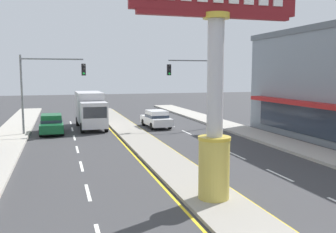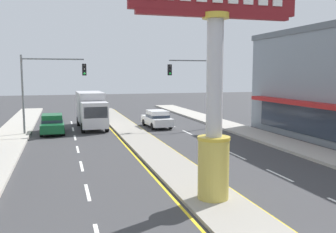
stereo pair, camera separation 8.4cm
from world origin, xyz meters
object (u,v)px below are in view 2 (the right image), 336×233
at_px(traffic_light_left_side, 47,81).
at_px(box_truck_far_right_lane, 91,109).
at_px(sedan_near_right_lane, 157,119).
at_px(sedan_near_left_lane, 52,124).
at_px(district_sign, 215,83).
at_px(traffic_light_right_side, 201,80).

relative_size(traffic_light_left_side, box_truck_far_right_lane, 0.89).
distance_m(sedan_near_right_lane, sedan_near_left_lane, 8.95).
height_order(district_sign, box_truck_far_right_lane, district_sign).
distance_m(traffic_light_right_side, sedan_near_left_lane, 12.97).
height_order(district_sign, sedan_near_left_lane, district_sign).
bearing_deg(traffic_light_right_side, traffic_light_left_side, -179.30).
xyz_separation_m(district_sign, box_truck_far_right_lane, (-2.84, 20.57, -2.77)).
distance_m(traffic_light_left_side, sedan_near_left_lane, 3.53).
xyz_separation_m(district_sign, traffic_light_left_side, (-6.39, 17.56, -0.22)).
xyz_separation_m(sedan_near_right_lane, box_truck_far_right_lane, (-5.65, 1.48, 0.91)).
relative_size(sedan_near_right_lane, box_truck_far_right_lane, 0.63).
height_order(box_truck_far_right_lane, sedan_near_left_lane, box_truck_far_right_lane).
bearing_deg(sedan_near_left_lane, traffic_light_left_side, -113.54).
bearing_deg(sedan_near_right_lane, box_truck_far_right_lane, 165.35).
height_order(traffic_light_right_side, box_truck_far_right_lane, traffic_light_right_side).
height_order(sedan_near_right_lane, box_truck_far_right_lane, box_truck_far_right_lane).
bearing_deg(traffic_light_left_side, district_sign, -70.00).
relative_size(district_sign, traffic_light_right_side, 1.35).
xyz_separation_m(traffic_light_left_side, sedan_near_right_lane, (9.19, 1.53, -3.46)).
distance_m(district_sign, box_truck_far_right_lane, 20.95).
bearing_deg(sedan_near_right_lane, sedan_near_left_lane, -174.36).
height_order(traffic_light_right_side, sedan_near_left_lane, traffic_light_right_side).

